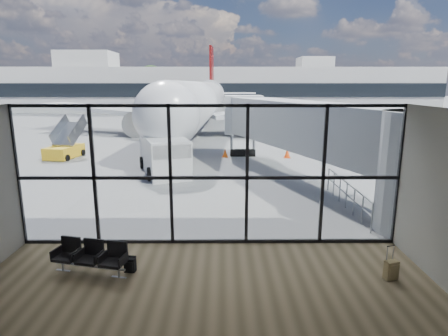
{
  "coord_description": "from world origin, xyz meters",
  "views": [
    {
      "loc": [
        0.42,
        -11.4,
        5.08
      ],
      "look_at": [
        0.49,
        3.0,
        1.84
      ],
      "focal_mm": 30.0,
      "sensor_mm": 36.0,
      "label": 1
    }
  ],
  "objects_px": {
    "backpack": "(130,265)",
    "mobile_stairs": "(65,150)",
    "airliner": "(199,102)",
    "service_van": "(165,155)",
    "suitcase": "(391,270)",
    "seating_row": "(92,255)",
    "belt_loader": "(159,133)"
  },
  "relations": [
    {
      "from": "seating_row",
      "to": "belt_loader",
      "type": "relative_size",
      "value": 0.54
    },
    {
      "from": "seating_row",
      "to": "airliner",
      "type": "xyz_separation_m",
      "value": [
        1.15,
        30.86,
        2.7
      ]
    },
    {
      "from": "suitcase",
      "to": "backpack",
      "type": "bearing_deg",
      "value": 160.4
    },
    {
      "from": "belt_loader",
      "to": "mobile_stairs",
      "type": "xyz_separation_m",
      "value": [
        -5.14,
        -8.82,
        -0.0
      ]
    },
    {
      "from": "seating_row",
      "to": "airliner",
      "type": "height_order",
      "value": "airliner"
    },
    {
      "from": "seating_row",
      "to": "airliner",
      "type": "distance_m",
      "value": 31.0
    },
    {
      "from": "service_van",
      "to": "belt_loader",
      "type": "distance_m",
      "value": 13.87
    },
    {
      "from": "seating_row",
      "to": "backpack",
      "type": "distance_m",
      "value": 1.07
    },
    {
      "from": "seating_row",
      "to": "belt_loader",
      "type": "height_order",
      "value": "belt_loader"
    },
    {
      "from": "backpack",
      "to": "suitcase",
      "type": "xyz_separation_m",
      "value": [
        7.02,
        -0.45,
        0.07
      ]
    },
    {
      "from": "suitcase",
      "to": "airliner",
      "type": "bearing_deg",
      "value": 86.5
    },
    {
      "from": "suitcase",
      "to": "airliner",
      "type": "relative_size",
      "value": 0.02
    },
    {
      "from": "suitcase",
      "to": "service_van",
      "type": "xyz_separation_m",
      "value": [
        -7.79,
        12.15,
        0.81
      ]
    },
    {
      "from": "airliner",
      "to": "mobile_stairs",
      "type": "xyz_separation_m",
      "value": [
        -8.63,
        -14.37,
        -2.65
      ]
    },
    {
      "from": "suitcase",
      "to": "airliner",
      "type": "xyz_separation_m",
      "value": [
        -6.9,
        31.31,
        2.94
      ]
    },
    {
      "from": "airliner",
      "to": "belt_loader",
      "type": "relative_size",
      "value": 10.68
    },
    {
      "from": "airliner",
      "to": "belt_loader",
      "type": "distance_m",
      "value": 7.07
    },
    {
      "from": "airliner",
      "to": "belt_loader",
      "type": "xyz_separation_m",
      "value": [
        -3.49,
        -5.55,
        -2.65
      ]
    },
    {
      "from": "mobile_stairs",
      "to": "service_van",
      "type": "bearing_deg",
      "value": -22.3
    },
    {
      "from": "seating_row",
      "to": "backpack",
      "type": "height_order",
      "value": "seating_row"
    },
    {
      "from": "belt_loader",
      "to": "mobile_stairs",
      "type": "bearing_deg",
      "value": -110.12
    },
    {
      "from": "mobile_stairs",
      "to": "seating_row",
      "type": "bearing_deg",
      "value": -56.16
    },
    {
      "from": "seating_row",
      "to": "backpack",
      "type": "relative_size",
      "value": 4.68
    },
    {
      "from": "airliner",
      "to": "service_van",
      "type": "distance_m",
      "value": 19.3
    },
    {
      "from": "service_van",
      "to": "mobile_stairs",
      "type": "distance_m",
      "value": 9.13
    },
    {
      "from": "seating_row",
      "to": "suitcase",
      "type": "distance_m",
      "value": 8.07
    },
    {
      "from": "suitcase",
      "to": "mobile_stairs",
      "type": "height_order",
      "value": "mobile_stairs"
    },
    {
      "from": "service_van",
      "to": "belt_loader",
      "type": "height_order",
      "value": "service_van"
    },
    {
      "from": "backpack",
      "to": "mobile_stairs",
      "type": "relative_size",
      "value": 0.13
    },
    {
      "from": "seating_row",
      "to": "mobile_stairs",
      "type": "xyz_separation_m",
      "value": [
        -7.48,
        16.5,
        0.05
      ]
    },
    {
      "from": "backpack",
      "to": "airliner",
      "type": "height_order",
      "value": "airliner"
    },
    {
      "from": "seating_row",
      "to": "suitcase",
      "type": "relative_size",
      "value": 2.24
    }
  ]
}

